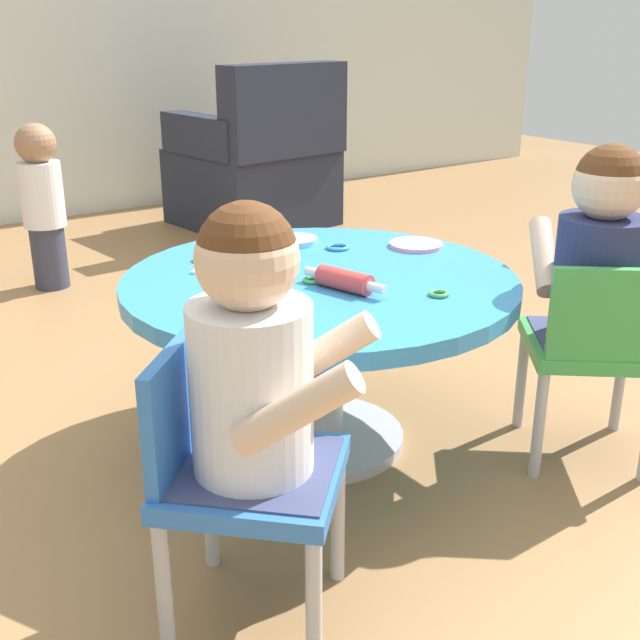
# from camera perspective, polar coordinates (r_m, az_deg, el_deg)

# --- Properties ---
(ground_plane) EXTENTS (10.00, 10.00, 0.00)m
(ground_plane) POSITION_cam_1_polar(r_m,az_deg,el_deg) (2.15, -0.00, -8.64)
(ground_plane) COLOR #9E7247
(craft_table) EXTENTS (0.97, 0.97, 0.46)m
(craft_table) POSITION_cam_1_polar(r_m,az_deg,el_deg) (2.00, -0.00, 0.47)
(craft_table) COLOR silver
(craft_table) RESTS_ON ground
(child_chair_left) EXTENTS (0.42, 0.42, 0.54)m
(child_chair_left) POSITION_cam_1_polar(r_m,az_deg,el_deg) (1.44, -6.07, -10.66)
(child_chair_left) COLOR #B7B7BC
(child_chair_left) RESTS_ON ground
(seated_child_left) EXTENTS (0.43, 0.43, 0.51)m
(seated_child_left) POSITION_cam_1_polar(r_m,az_deg,el_deg) (1.33, -4.78, -2.48)
(seated_child_left) COLOR #3F4772
(seated_child_left) RESTS_ON ground
(child_chair_right) EXTENTS (0.42, 0.42, 0.54)m
(child_chair_right) POSITION_cam_1_polar(r_m,az_deg,el_deg) (2.05, 18.85, -1.85)
(child_chair_right) COLOR #B7B7BC
(child_chair_right) RESTS_ON ground
(seated_child_right) EXTENTS (0.43, 0.44, 0.51)m
(seated_child_right) POSITION_cam_1_polar(r_m,az_deg,el_deg) (2.02, 19.32, 4.53)
(seated_child_right) COLOR #3F4772
(seated_child_right) RESTS_ON ground
(armchair_dark) EXTENTS (0.79, 0.80, 0.85)m
(armchair_dark) POSITION_cam_1_polar(r_m,az_deg,el_deg) (4.33, -4.48, 10.74)
(armchair_dark) COLOR #232838
(armchair_dark) RESTS_ON ground
(toddler_standing) EXTENTS (0.17, 0.17, 0.67)m
(toddler_standing) POSITION_cam_1_polar(r_m,az_deg,el_deg) (3.45, -19.14, 7.96)
(toddler_standing) COLOR #33384C
(toddler_standing) RESTS_ON ground
(rolling_pin) EXTENTS (0.09, 0.23, 0.05)m
(rolling_pin) POSITION_cam_1_polar(r_m,az_deg,el_deg) (1.86, 1.76, 2.87)
(rolling_pin) COLOR #D83F3F
(rolling_pin) RESTS_ON craft_table
(craft_scissors) EXTENTS (0.12, 0.14, 0.01)m
(craft_scissors) POSITION_cam_1_polar(r_m,az_deg,el_deg) (2.08, -8.29, 4.01)
(craft_scissors) COLOR silver
(craft_scissors) RESTS_ON craft_table
(playdough_blob_0) EXTENTS (0.13, 0.13, 0.02)m
(playdough_blob_0) POSITION_cam_1_polar(r_m,az_deg,el_deg) (2.26, -1.82, 5.69)
(playdough_blob_0) COLOR #8CCCF2
(playdough_blob_0) RESTS_ON craft_table
(playdough_blob_1) EXTENTS (0.15, 0.15, 0.01)m
(playdough_blob_1) POSITION_cam_1_polar(r_m,az_deg,el_deg) (2.24, 6.85, 5.34)
(playdough_blob_1) COLOR pink
(playdough_blob_1) RESTS_ON craft_table
(cookie_cutter_0) EXTENTS (0.05, 0.05, 0.01)m
(cookie_cutter_0) POSITION_cam_1_polar(r_m,az_deg,el_deg) (2.00, -3.65, 3.51)
(cookie_cutter_0) COLOR orange
(cookie_cutter_0) RESTS_ON craft_table
(cookie_cutter_1) EXTENTS (0.05, 0.05, 0.01)m
(cookie_cutter_1) POSITION_cam_1_polar(r_m,az_deg,el_deg) (1.92, -0.55, 2.86)
(cookie_cutter_1) COLOR #4CB259
(cookie_cutter_1) RESTS_ON craft_table
(cookie_cutter_2) EXTENTS (0.06, 0.06, 0.01)m
(cookie_cutter_2) POSITION_cam_1_polar(r_m,az_deg,el_deg) (2.20, 1.27, 5.21)
(cookie_cutter_2) COLOR #3F99D8
(cookie_cutter_2) RESTS_ON craft_table
(cookie_cutter_3) EXTENTS (0.05, 0.05, 0.01)m
(cookie_cutter_3) POSITION_cam_1_polar(r_m,az_deg,el_deg) (1.85, 8.45, 1.87)
(cookie_cutter_3) COLOR #4CB259
(cookie_cutter_3) RESTS_ON craft_table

